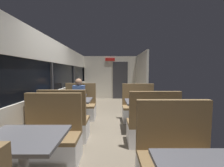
# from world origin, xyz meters

# --- Properties ---
(ground_plane) EXTENTS (3.30, 9.20, 0.02)m
(ground_plane) POSITION_xyz_m (0.00, 0.00, -0.01)
(ground_plane) COLOR #665B4C
(carriage_window_panel_left) EXTENTS (0.09, 8.48, 2.30)m
(carriage_window_panel_left) POSITION_xyz_m (-1.45, 0.00, 1.11)
(carriage_window_panel_left) COLOR beige
(carriage_window_panel_left) RESTS_ON ground_plane
(carriage_end_bulkhead) EXTENTS (2.90, 0.11, 2.30)m
(carriage_end_bulkhead) POSITION_xyz_m (0.06, 4.19, 1.14)
(carriage_end_bulkhead) COLOR beige
(carriage_end_bulkhead) RESTS_ON ground_plane
(carriage_aisle_panel_right) EXTENTS (0.08, 2.40, 2.30)m
(carriage_aisle_panel_right) POSITION_xyz_m (1.45, 3.00, 1.15)
(carriage_aisle_panel_right) COLOR beige
(carriage_aisle_panel_right) RESTS_ON ground_plane
(dining_table_near_window) EXTENTS (0.90, 0.70, 0.74)m
(dining_table_near_window) POSITION_xyz_m (-0.89, -2.09, 0.64)
(dining_table_near_window) COLOR #9E9EA3
(dining_table_near_window) RESTS_ON ground_plane
(bench_near_window_facing_entry) EXTENTS (0.95, 0.50, 1.10)m
(bench_near_window_facing_entry) POSITION_xyz_m (-0.89, -1.39, 0.33)
(bench_near_window_facing_entry) COLOR silver
(bench_near_window_facing_entry) RESTS_ON ground_plane
(dining_table_mid_window) EXTENTS (0.90, 0.70, 0.74)m
(dining_table_mid_window) POSITION_xyz_m (-0.89, 0.05, 0.64)
(dining_table_mid_window) COLOR #9E9EA3
(dining_table_mid_window) RESTS_ON ground_plane
(bench_mid_window_facing_end) EXTENTS (0.95, 0.50, 1.10)m
(bench_mid_window_facing_end) POSITION_xyz_m (-0.89, -0.65, 0.33)
(bench_mid_window_facing_end) COLOR silver
(bench_mid_window_facing_end) RESTS_ON ground_plane
(bench_mid_window_facing_entry) EXTENTS (0.95, 0.50, 1.10)m
(bench_mid_window_facing_entry) POSITION_xyz_m (-0.89, 0.75, 0.33)
(bench_mid_window_facing_entry) COLOR silver
(bench_mid_window_facing_entry) RESTS_ON ground_plane
(bench_front_aisle_facing_entry) EXTENTS (0.95, 0.50, 1.10)m
(bench_front_aisle_facing_entry) POSITION_xyz_m (0.89, -1.99, 0.33)
(bench_front_aisle_facing_entry) COLOR silver
(bench_front_aisle_facing_entry) RESTS_ON ground_plane
(dining_table_rear_aisle) EXTENTS (0.90, 0.70, 0.74)m
(dining_table_rear_aisle) POSITION_xyz_m (0.89, -0.15, 0.64)
(dining_table_rear_aisle) COLOR #9E9EA3
(dining_table_rear_aisle) RESTS_ON ground_plane
(bench_rear_aisle_facing_end) EXTENTS (0.95, 0.50, 1.10)m
(bench_rear_aisle_facing_end) POSITION_xyz_m (0.89, -0.85, 0.33)
(bench_rear_aisle_facing_end) COLOR silver
(bench_rear_aisle_facing_end) RESTS_ON ground_plane
(bench_rear_aisle_facing_entry) EXTENTS (0.95, 0.50, 1.10)m
(bench_rear_aisle_facing_entry) POSITION_xyz_m (0.89, 0.55, 0.33)
(bench_rear_aisle_facing_entry) COLOR silver
(bench_rear_aisle_facing_entry) RESTS_ON ground_plane
(seated_passenger) EXTENTS (0.47, 0.55, 1.26)m
(seated_passenger) POSITION_xyz_m (-0.89, 0.68, 0.54)
(seated_passenger) COLOR #26262D
(seated_passenger) RESTS_ON ground_plane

